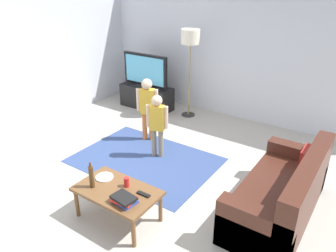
{
  "coord_description": "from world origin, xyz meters",
  "views": [
    {
      "loc": [
        2.52,
        -3.08,
        2.73
      ],
      "look_at": [
        0.0,
        0.6,
        0.65
      ],
      "focal_mm": 34.93,
      "sensor_mm": 36.0,
      "label": 1
    }
  ],
  "objects": [
    {
      "name": "couch",
      "position": [
        1.86,
        0.37,
        0.29
      ],
      "size": [
        0.8,
        1.8,
        0.86
      ],
      "color": "#472319",
      "rests_on": "ground"
    },
    {
      "name": "floor_lamp",
      "position": [
        -0.74,
        2.45,
        1.54
      ],
      "size": [
        0.36,
        0.36,
        1.78
      ],
      "color": "#262626",
      "rests_on": "ground"
    },
    {
      "name": "bottle",
      "position": [
        -0.05,
        -0.92,
        0.56
      ],
      "size": [
        0.06,
        0.06,
        0.34
      ],
      "color": "#4C3319",
      "rests_on": "coffee_table"
    },
    {
      "name": "plate",
      "position": [
        -0.07,
        -0.7,
        0.43
      ],
      "size": [
        0.22,
        0.22,
        0.02
      ],
      "color": "white",
      "rests_on": "coffee_table"
    },
    {
      "name": "soda_can",
      "position": [
        0.28,
        -0.68,
        0.48
      ],
      "size": [
        0.07,
        0.07,
        0.12
      ],
      "primitive_type": "cylinder",
      "color": "red",
      "rests_on": "coffee_table"
    },
    {
      "name": "wall_back",
      "position": [
        0.0,
        3.0,
        1.35
      ],
      "size": [
        6.0,
        0.12,
        2.7
      ],
      "primitive_type": "cube",
      "color": "silver",
      "rests_on": "ground"
    },
    {
      "name": "area_rug",
      "position": [
        -0.35,
        0.46,
        0.0
      ],
      "size": [
        2.2,
        1.6,
        0.01
      ],
      "primitive_type": "cube",
      "color": "#33477A",
      "rests_on": "ground"
    },
    {
      "name": "child_center",
      "position": [
        -0.27,
        0.69,
        0.64
      ],
      "size": [
        0.33,
        0.2,
        1.06
      ],
      "color": "gray",
      "rests_on": "ground"
    },
    {
      "name": "wall_left",
      "position": [
        -3.0,
        0.0,
        1.35
      ],
      "size": [
        0.12,
        6.0,
        2.7
      ],
      "primitive_type": "cube",
      "color": "silver",
      "rests_on": "ground"
    },
    {
      "name": "ground",
      "position": [
        0.0,
        0.0,
        0.0
      ],
      "size": [
        7.8,
        7.8,
        0.0
      ],
      "primitive_type": "plane",
      "color": "#B2ADA3"
    },
    {
      "name": "child_near_tv",
      "position": [
        -0.77,
        1.08,
        0.68
      ],
      "size": [
        0.34,
        0.23,
        1.13
      ],
      "color": "orange",
      "rests_on": "ground"
    },
    {
      "name": "tv",
      "position": [
        -1.74,
        2.28,
        0.85
      ],
      "size": [
        1.1,
        0.28,
        0.71
      ],
      "color": "black",
      "rests_on": "tv_stand"
    },
    {
      "name": "coffee_table",
      "position": [
        0.23,
        -0.8,
        0.37
      ],
      "size": [
        1.0,
        0.6,
        0.42
      ],
      "color": "brown",
      "rests_on": "ground"
    },
    {
      "name": "tv_stand",
      "position": [
        -1.74,
        2.3,
        0.24
      ],
      "size": [
        1.2,
        0.44,
        0.5
      ],
      "color": "black",
      "rests_on": "ground"
    },
    {
      "name": "book_stack",
      "position": [
        0.46,
        -0.93,
        0.46
      ],
      "size": [
        0.29,
        0.24,
        0.08
      ],
      "color": "#334CA5",
      "rests_on": "coffee_table"
    },
    {
      "name": "tv_remote",
      "position": [
        0.55,
        -0.7,
        0.43
      ],
      "size": [
        0.17,
        0.05,
        0.02
      ],
      "primitive_type": "cube",
      "rotation": [
        0.0,
        0.0,
        0.02
      ],
      "color": "black",
      "rests_on": "coffee_table"
    }
  ]
}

